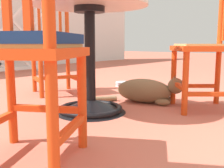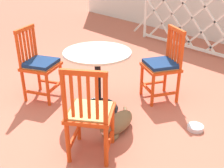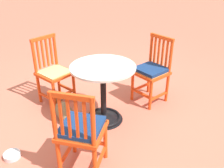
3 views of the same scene
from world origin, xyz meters
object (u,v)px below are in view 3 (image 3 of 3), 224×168
Objects in this scene: orange_chair_facing_out at (54,73)px; pet_water_bowl at (12,155)px; orange_chair_near_fence at (81,131)px; tabby_cat at (63,110)px; cafe_table at (103,100)px; orange_chair_at_corner at (152,71)px.

pet_water_bowl is at bearing 68.10° from orange_chair_facing_out.
pet_water_bowl is (0.71, -0.27, -0.42)m from orange_chair_near_fence.
orange_chair_facing_out is 0.55m from tabby_cat.
pet_water_bowl is at bearing 25.93° from cafe_table.
orange_chair_near_fence is 5.36× the size of pet_water_bowl.
tabby_cat is at bearing -16.79° from cafe_table.
pet_water_bowl is (0.53, 0.65, -0.07)m from tabby_cat.
orange_chair_facing_out reaches higher than cafe_table.
cafe_table is 0.85m from orange_chair_near_fence.
cafe_table is 4.47× the size of pet_water_bowl.
orange_chair_at_corner is at bearing -153.86° from cafe_table.
orange_chair_facing_out reaches higher than pet_water_bowl.
orange_chair_at_corner is 1.99m from pet_water_bowl.
orange_chair_facing_out is at bearing -9.44° from orange_chair_at_corner.
cafe_table is 0.83× the size of orange_chair_near_fence.
orange_chair_near_fence is 0.87m from pet_water_bowl.
orange_chair_facing_out is 1.37× the size of tabby_cat.
orange_chair_at_corner is (-1.03, -1.12, 0.00)m from orange_chair_near_fence.
tabby_cat is at bearing -129.20° from pet_water_bowl.
tabby_cat is at bearing 9.48° from orange_chair_at_corner.
tabby_cat is (-0.10, 0.42, -0.34)m from orange_chair_facing_out.
orange_chair_at_corner is 1.33m from orange_chair_facing_out.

